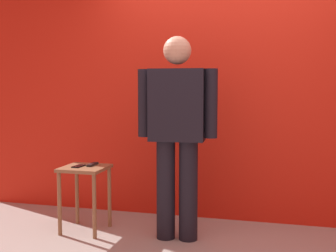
{
  "coord_description": "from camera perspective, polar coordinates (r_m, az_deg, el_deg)",
  "views": [
    {
      "loc": [
        0.54,
        -2.97,
        1.32
      ],
      "look_at": [
        -0.4,
        0.55,
        1.0
      ],
      "focal_mm": 45.22,
      "sensor_mm": 36.0,
      "label": 1
    }
  ],
  "objects": [
    {
      "name": "standing_person",
      "position": [
        3.65,
        1.24,
        -0.17
      ],
      "size": [
        0.7,
        0.27,
        1.77
      ],
      "color": "black",
      "rests_on": "ground_plane"
    },
    {
      "name": "side_table",
      "position": [
        4.01,
        -11.14,
        -7.22
      ],
      "size": [
        0.4,
        0.4,
        0.61
      ],
      "color": "olive",
      "rests_on": "ground_plane"
    },
    {
      "name": "tv_remote",
      "position": [
        4.03,
        -10.13,
        -5.12
      ],
      "size": [
        0.05,
        0.17,
        0.02
      ],
      "primitive_type": "cube",
      "rotation": [
        0.0,
        0.0,
        -0.01
      ],
      "color": "black",
      "rests_on": "side_table"
    },
    {
      "name": "cell_phone",
      "position": [
        3.99,
        -11.96,
        -5.31
      ],
      "size": [
        0.08,
        0.15,
        0.01
      ],
      "primitive_type": "cube",
      "rotation": [
        0.0,
        0.0,
        -0.09
      ],
      "color": "black",
      "rests_on": "side_table"
    },
    {
      "name": "back_wall_red",
      "position": [
        4.31,
        7.78,
        9.11
      ],
      "size": [
        5.39,
        0.12,
        3.26
      ],
      "primitive_type": "cube",
      "color": "red",
      "rests_on": "ground_plane"
    }
  ]
}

